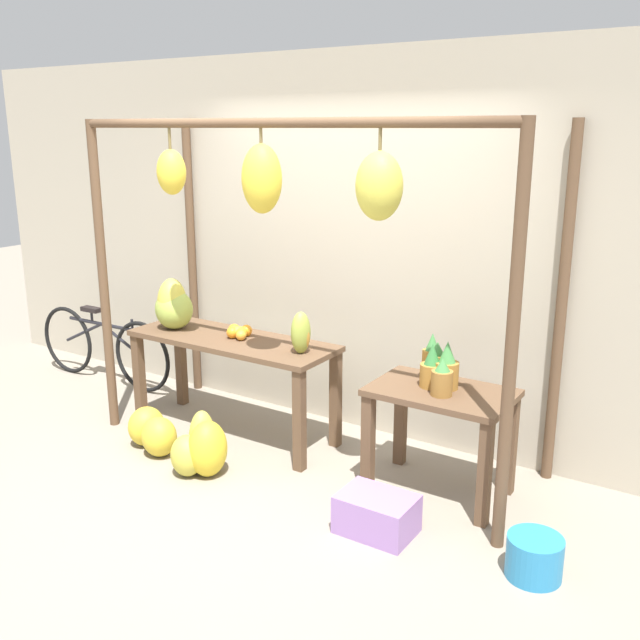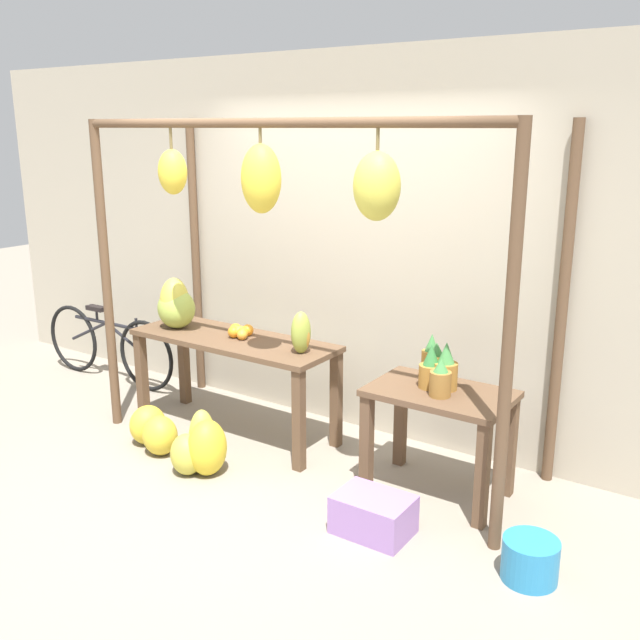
{
  "view_description": "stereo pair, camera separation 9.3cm",
  "coord_description": "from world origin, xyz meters",
  "px_view_note": "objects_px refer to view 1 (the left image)",
  "views": [
    {
      "loc": [
        2.63,
        -3.11,
        2.26
      ],
      "look_at": [
        0.13,
        0.76,
        1.01
      ],
      "focal_mm": 40.0,
      "sensor_mm": 36.0,
      "label": 1
    },
    {
      "loc": [
        2.7,
        -3.06,
        2.26
      ],
      "look_at": [
        0.13,
        0.76,
        1.01
      ],
      "focal_mm": 40.0,
      "sensor_mm": 36.0,
      "label": 2
    }
  ],
  "objects_px": {
    "banana_pile_ground_right": "(201,448)",
    "papaya_pile": "(301,333)",
    "orange_pile": "(238,332)",
    "fruit_crate_white": "(377,514)",
    "blue_bucket": "(534,557)",
    "parked_bicycle": "(103,346)",
    "pineapple_cluster": "(438,368)",
    "banana_pile_on_table": "(173,307)",
    "banana_pile_ground_left": "(153,431)"
  },
  "relations": [
    {
      "from": "orange_pile",
      "to": "blue_bucket",
      "type": "xyz_separation_m",
      "value": [
        2.41,
        -0.59,
        -0.69
      ]
    },
    {
      "from": "banana_pile_ground_right",
      "to": "parked_bicycle",
      "type": "height_order",
      "value": "parked_bicycle"
    },
    {
      "from": "banana_pile_ground_left",
      "to": "banana_pile_ground_right",
      "type": "bearing_deg",
      "value": -8.91
    },
    {
      "from": "pineapple_cluster",
      "to": "fruit_crate_white",
      "type": "xyz_separation_m",
      "value": [
        -0.05,
        -0.67,
        -0.7
      ]
    },
    {
      "from": "blue_bucket",
      "to": "parked_bicycle",
      "type": "distance_m",
      "value": 4.26
    },
    {
      "from": "banana_pile_on_table",
      "to": "banana_pile_ground_left",
      "type": "relative_size",
      "value": 0.75
    },
    {
      "from": "parked_bicycle",
      "to": "blue_bucket",
      "type": "bearing_deg",
      "value": -10.89
    },
    {
      "from": "banana_pile_ground_left",
      "to": "banana_pile_on_table",
      "type": "bearing_deg",
      "value": 114.36
    },
    {
      "from": "banana_pile_on_table",
      "to": "orange_pile",
      "type": "relative_size",
      "value": 1.97
    },
    {
      "from": "papaya_pile",
      "to": "banana_pile_ground_right",
      "type": "bearing_deg",
      "value": -123.13
    },
    {
      "from": "parked_bicycle",
      "to": "papaya_pile",
      "type": "height_order",
      "value": "papaya_pile"
    },
    {
      "from": "pineapple_cluster",
      "to": "banana_pile_ground_right",
      "type": "height_order",
      "value": "pineapple_cluster"
    },
    {
      "from": "pineapple_cluster",
      "to": "banana_pile_ground_left",
      "type": "height_order",
      "value": "pineapple_cluster"
    },
    {
      "from": "banana_pile_ground_right",
      "to": "papaya_pile",
      "type": "distance_m",
      "value": 1.02
    },
    {
      "from": "orange_pile",
      "to": "blue_bucket",
      "type": "bearing_deg",
      "value": -13.73
    },
    {
      "from": "fruit_crate_white",
      "to": "papaya_pile",
      "type": "xyz_separation_m",
      "value": [
        -0.93,
        0.61,
        0.79
      ]
    },
    {
      "from": "parked_bicycle",
      "to": "pineapple_cluster",
      "type": "bearing_deg",
      "value": -3.44
    },
    {
      "from": "banana_pile_ground_right",
      "to": "parked_bicycle",
      "type": "bearing_deg",
      "value": 155.86
    },
    {
      "from": "pineapple_cluster",
      "to": "orange_pile",
      "type": "bearing_deg",
      "value": -179.52
    },
    {
      "from": "orange_pile",
      "to": "fruit_crate_white",
      "type": "relative_size",
      "value": 0.46
    },
    {
      "from": "papaya_pile",
      "to": "pineapple_cluster",
      "type": "bearing_deg",
      "value": 3.93
    },
    {
      "from": "banana_pile_on_table",
      "to": "parked_bicycle",
      "type": "bearing_deg",
      "value": 166.35
    },
    {
      "from": "banana_pile_on_table",
      "to": "fruit_crate_white",
      "type": "distance_m",
      "value": 2.33
    },
    {
      "from": "banana_pile_ground_left",
      "to": "blue_bucket",
      "type": "xyz_separation_m",
      "value": [
        2.76,
        -0.01,
        -0.03
      ]
    },
    {
      "from": "banana_pile_on_table",
      "to": "banana_pile_ground_right",
      "type": "xyz_separation_m",
      "value": [
        0.77,
        -0.59,
        -0.75
      ]
    },
    {
      "from": "pineapple_cluster",
      "to": "blue_bucket",
      "type": "distance_m",
      "value": 1.25
    },
    {
      "from": "parked_bicycle",
      "to": "fruit_crate_white",
      "type": "bearing_deg",
      "value": -14.87
    },
    {
      "from": "banana_pile_on_table",
      "to": "fruit_crate_white",
      "type": "bearing_deg",
      "value": -15.55
    },
    {
      "from": "banana_pile_on_table",
      "to": "orange_pile",
      "type": "xyz_separation_m",
      "value": [
        0.57,
        0.07,
        -0.13
      ]
    },
    {
      "from": "orange_pile",
      "to": "fruit_crate_white",
      "type": "bearing_deg",
      "value": -23.36
    },
    {
      "from": "orange_pile",
      "to": "papaya_pile",
      "type": "distance_m",
      "value": 0.61
    },
    {
      "from": "blue_bucket",
      "to": "papaya_pile",
      "type": "height_order",
      "value": "papaya_pile"
    },
    {
      "from": "banana_pile_ground_left",
      "to": "papaya_pile",
      "type": "bearing_deg",
      "value": 29.2
    },
    {
      "from": "orange_pile",
      "to": "banana_pile_ground_left",
      "type": "distance_m",
      "value": 0.94
    },
    {
      "from": "orange_pile",
      "to": "pineapple_cluster",
      "type": "xyz_separation_m",
      "value": [
        1.58,
        0.01,
        0.01
      ]
    },
    {
      "from": "pineapple_cluster",
      "to": "papaya_pile",
      "type": "relative_size",
      "value": 1.21
    },
    {
      "from": "papaya_pile",
      "to": "banana_pile_ground_left",
      "type": "bearing_deg",
      "value": -150.8
    },
    {
      "from": "banana_pile_on_table",
      "to": "banana_pile_ground_right",
      "type": "relative_size",
      "value": 0.92
    },
    {
      "from": "parked_bicycle",
      "to": "orange_pile",
      "type": "bearing_deg",
      "value": -6.93
    },
    {
      "from": "pineapple_cluster",
      "to": "parked_bicycle",
      "type": "xyz_separation_m",
      "value": [
        -3.35,
        0.2,
        -0.48
      ]
    },
    {
      "from": "banana_pile_on_table",
      "to": "blue_bucket",
      "type": "relative_size",
      "value": 1.34
    },
    {
      "from": "banana_pile_ground_right",
      "to": "pineapple_cluster",
      "type": "bearing_deg",
      "value": 26.11
    },
    {
      "from": "fruit_crate_white",
      "to": "blue_bucket",
      "type": "bearing_deg",
      "value": 4.51
    },
    {
      "from": "banana_pile_ground_right",
      "to": "papaya_pile",
      "type": "relative_size",
      "value": 1.44
    },
    {
      "from": "fruit_crate_white",
      "to": "blue_bucket",
      "type": "relative_size",
      "value": 1.48
    },
    {
      "from": "banana_pile_on_table",
      "to": "blue_bucket",
      "type": "height_order",
      "value": "banana_pile_on_table"
    },
    {
      "from": "banana_pile_on_table",
      "to": "banana_pile_ground_left",
      "type": "bearing_deg",
      "value": -65.64
    },
    {
      "from": "banana_pile_on_table",
      "to": "papaya_pile",
      "type": "bearing_deg",
      "value": 1.0
    },
    {
      "from": "banana_pile_ground_left",
      "to": "parked_bicycle",
      "type": "height_order",
      "value": "parked_bicycle"
    },
    {
      "from": "banana_pile_ground_right",
      "to": "blue_bucket",
      "type": "xyz_separation_m",
      "value": [
        2.22,
        0.07,
        -0.07
      ]
    }
  ]
}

